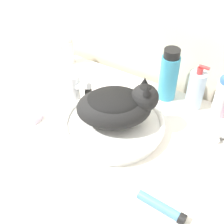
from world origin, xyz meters
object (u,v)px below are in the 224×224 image
object	(u,v)px
cat	(117,105)
lotion_bottle_white	(222,96)
cream_tube	(162,207)
soap_bar	(32,116)
faucet	(75,87)
deodorant_stick	(69,49)
mouthwash_bottle	(169,75)
soap_pump_bottle	(196,90)

from	to	relation	value
cat	lotion_bottle_white	size ratio (longest dim) A/B	1.81
cream_tube	soap_bar	distance (m)	0.58
cat	cream_tube	xyz separation A→B (m)	(0.28, -0.22, -0.10)
cream_tube	soap_bar	size ratio (longest dim) A/B	2.27
faucet	lotion_bottle_white	size ratio (longest dim) A/B	0.74
cat	faucet	world-z (taller)	cat
cat	deodorant_stick	size ratio (longest dim) A/B	2.37
lotion_bottle_white	deodorant_stick	size ratio (longest dim) A/B	1.31
lotion_bottle_white	mouthwash_bottle	distance (m)	0.21
faucet	deodorant_stick	size ratio (longest dim) A/B	0.97
soap_bar	faucet	bearing A→B (deg)	62.25
soap_pump_bottle	mouthwash_bottle	distance (m)	0.12
lotion_bottle_white	soap_pump_bottle	bearing A→B (deg)	-180.00
deodorant_stick	soap_pump_bottle	bearing A→B (deg)	0.00
faucet	soap_pump_bottle	bearing A→B (deg)	42.69
mouthwash_bottle	soap_bar	size ratio (longest dim) A/B	3.32
deodorant_stick	cream_tube	world-z (taller)	deodorant_stick
cat	mouthwash_bottle	world-z (taller)	mouthwash_bottle
lotion_bottle_white	deodorant_stick	world-z (taller)	lotion_bottle_white
faucet	mouthwash_bottle	size ratio (longest dim) A/B	0.63
deodorant_stick	mouthwash_bottle	distance (m)	0.49
deodorant_stick	mouthwash_bottle	bearing A→B (deg)	0.00
lotion_bottle_white	soap_bar	world-z (taller)	lotion_bottle_white
cat	soap_pump_bottle	bearing A→B (deg)	20.27
deodorant_stick	cream_tube	bearing A→B (deg)	-34.70
deodorant_stick	mouthwash_bottle	world-z (taller)	mouthwash_bottle
mouthwash_bottle	cream_tube	bearing A→B (deg)	-67.08
lotion_bottle_white	faucet	bearing A→B (deg)	-155.98
soap_bar	mouthwash_bottle	bearing A→B (deg)	45.84
deodorant_stick	soap_bar	world-z (taller)	deodorant_stick
soap_pump_bottle	cream_tube	bearing A→B (deg)	-79.43
lotion_bottle_white	deodorant_stick	distance (m)	0.70
cream_tube	lotion_bottle_white	bearing A→B (deg)	89.01
cream_tube	mouthwash_bottle	bearing A→B (deg)	112.92
cat	soap_pump_bottle	distance (m)	0.33
cat	lotion_bottle_white	distance (m)	0.39
soap_pump_bottle	soap_bar	size ratio (longest dim) A/B	2.91
lotion_bottle_white	cream_tube	bearing A→B (deg)	-90.99
cat	cream_tube	distance (m)	0.36
mouthwash_bottle	soap_bar	xyz separation A→B (m)	(-0.37, -0.38, -0.09)
cat	soap_bar	world-z (taller)	cat
cat	deodorant_stick	xyz separation A→B (m)	(-0.42, 0.26, -0.04)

